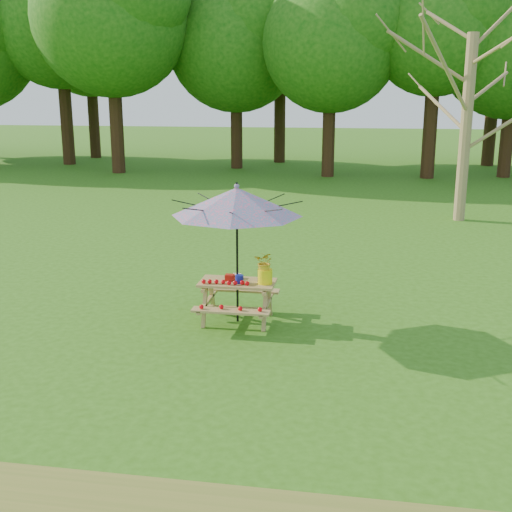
# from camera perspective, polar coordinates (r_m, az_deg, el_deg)

# --- Properties ---
(ground) EXTENTS (120.00, 120.00, 0.00)m
(ground) POSITION_cam_1_polar(r_m,az_deg,el_deg) (9.30, -19.59, -9.21)
(ground) COLOR #306312
(ground) RESTS_ON ground
(picnic_table) EXTENTS (1.20, 1.32, 0.67)m
(picnic_table) POSITION_cam_1_polar(r_m,az_deg,el_deg) (10.29, -1.66, -4.11)
(picnic_table) COLOR #9F7D48
(picnic_table) RESTS_ON ground
(patio_umbrella) EXTENTS (2.24, 2.24, 2.25)m
(patio_umbrella) POSITION_cam_1_polar(r_m,az_deg,el_deg) (9.90, -1.72, 4.84)
(patio_umbrella) COLOR black
(patio_umbrella) RESTS_ON ground
(produce_bins) EXTENTS (0.32, 0.39, 0.13)m
(produce_bins) POSITION_cam_1_polar(r_m,az_deg,el_deg) (10.19, -1.83, -1.96)
(produce_bins) COLOR #B4190E
(produce_bins) RESTS_ON picnic_table
(tomatoes_row) EXTENTS (0.77, 0.13, 0.07)m
(tomatoes_row) POSITION_cam_1_polar(r_m,az_deg,el_deg) (10.04, -2.71, -2.33)
(tomatoes_row) COLOR red
(tomatoes_row) RESTS_ON picnic_table
(flower_bucket) EXTENTS (0.37, 0.33, 0.52)m
(flower_bucket) POSITION_cam_1_polar(r_m,az_deg,el_deg) (10.00, 0.81, -0.93)
(flower_bucket) COLOR #FFF00D
(flower_bucket) RESTS_ON picnic_table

